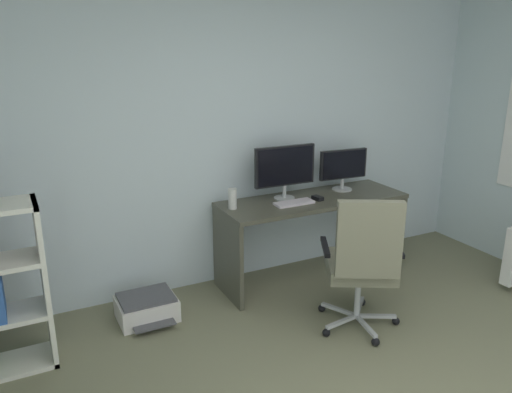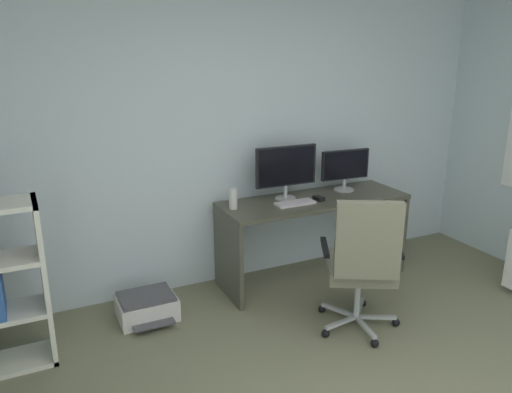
{
  "view_description": "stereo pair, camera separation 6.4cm",
  "coord_description": "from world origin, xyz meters",
  "px_view_note": "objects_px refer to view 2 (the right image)",
  "views": [
    {
      "loc": [
        -1.7,
        -1.4,
        2.07
      ],
      "look_at": [
        -0.06,
        1.85,
        0.95
      ],
      "focal_mm": 35.76,
      "sensor_mm": 36.0,
      "label": 1
    },
    {
      "loc": [
        -1.64,
        -1.43,
        2.07
      ],
      "look_at": [
        -0.06,
        1.85,
        0.95
      ],
      "focal_mm": 35.76,
      "sensor_mm": 36.0,
      "label": 2
    }
  ],
  "objects_px": {
    "office_chair": "(362,260)",
    "printer": "(147,307)",
    "computer_mouse": "(319,198)",
    "desktop_speaker": "(233,199)",
    "keyboard": "(295,203)",
    "monitor_main": "(286,168)",
    "monitor_secondary": "(345,167)",
    "desk": "(313,219)"
  },
  "relations": [
    {
      "from": "printer",
      "to": "office_chair",
      "type": "bearing_deg",
      "value": -33.3
    },
    {
      "from": "desktop_speaker",
      "to": "office_chair",
      "type": "height_order",
      "value": "office_chair"
    },
    {
      "from": "monitor_secondary",
      "to": "keyboard",
      "type": "relative_size",
      "value": 1.37
    },
    {
      "from": "keyboard",
      "to": "printer",
      "type": "height_order",
      "value": "keyboard"
    },
    {
      "from": "monitor_secondary",
      "to": "computer_mouse",
      "type": "distance_m",
      "value": 0.45
    },
    {
      "from": "monitor_main",
      "to": "computer_mouse",
      "type": "distance_m",
      "value": 0.39
    },
    {
      "from": "desk",
      "to": "printer",
      "type": "relative_size",
      "value": 3.8
    },
    {
      "from": "desk",
      "to": "computer_mouse",
      "type": "bearing_deg",
      "value": -82.5
    },
    {
      "from": "monitor_secondary",
      "to": "computer_mouse",
      "type": "xyz_separation_m",
      "value": [
        -0.37,
        -0.16,
        -0.21
      ]
    },
    {
      "from": "monitor_main",
      "to": "desktop_speaker",
      "type": "relative_size",
      "value": 3.27
    },
    {
      "from": "monitor_main",
      "to": "printer",
      "type": "relative_size",
      "value": 1.27
    },
    {
      "from": "keyboard",
      "to": "computer_mouse",
      "type": "bearing_deg",
      "value": 1.71
    },
    {
      "from": "keyboard",
      "to": "desktop_speaker",
      "type": "height_order",
      "value": "desktop_speaker"
    },
    {
      "from": "computer_mouse",
      "to": "desktop_speaker",
      "type": "distance_m",
      "value": 0.76
    },
    {
      "from": "keyboard",
      "to": "computer_mouse",
      "type": "relative_size",
      "value": 3.4
    },
    {
      "from": "monitor_main",
      "to": "keyboard",
      "type": "xyz_separation_m",
      "value": [
        -0.0,
        -0.17,
        -0.27
      ]
    },
    {
      "from": "desk",
      "to": "desktop_speaker",
      "type": "relative_size",
      "value": 9.81
    },
    {
      "from": "desktop_speaker",
      "to": "printer",
      "type": "height_order",
      "value": "desktop_speaker"
    },
    {
      "from": "desk",
      "to": "printer",
      "type": "distance_m",
      "value": 1.59
    },
    {
      "from": "desk",
      "to": "monitor_main",
      "type": "xyz_separation_m",
      "value": [
        -0.23,
        0.1,
        0.46
      ]
    },
    {
      "from": "desktop_speaker",
      "to": "printer",
      "type": "bearing_deg",
      "value": -172.82
    },
    {
      "from": "monitor_secondary",
      "to": "computer_mouse",
      "type": "bearing_deg",
      "value": -156.77
    },
    {
      "from": "printer",
      "to": "monitor_secondary",
      "type": "bearing_deg",
      "value": 4.38
    },
    {
      "from": "keyboard",
      "to": "printer",
      "type": "distance_m",
      "value": 1.45
    },
    {
      "from": "monitor_main",
      "to": "monitor_secondary",
      "type": "relative_size",
      "value": 1.19
    },
    {
      "from": "printer",
      "to": "monitor_main",
      "type": "bearing_deg",
      "value": 6.43
    },
    {
      "from": "desktop_speaker",
      "to": "computer_mouse",
      "type": "bearing_deg",
      "value": -8.52
    },
    {
      "from": "monitor_secondary",
      "to": "printer",
      "type": "xyz_separation_m",
      "value": [
        -1.9,
        -0.15,
        -0.88
      ]
    },
    {
      "from": "keyboard",
      "to": "computer_mouse",
      "type": "distance_m",
      "value": 0.24
    },
    {
      "from": "office_chair",
      "to": "monitor_main",
      "type": "bearing_deg",
      "value": 92.96
    },
    {
      "from": "monitor_main",
      "to": "monitor_secondary",
      "type": "height_order",
      "value": "monitor_main"
    },
    {
      "from": "monitor_main",
      "to": "monitor_secondary",
      "type": "xyz_separation_m",
      "value": [
        0.61,
        0.0,
        -0.05
      ]
    },
    {
      "from": "desk",
      "to": "monitor_main",
      "type": "distance_m",
      "value": 0.53
    },
    {
      "from": "computer_mouse",
      "to": "printer",
      "type": "xyz_separation_m",
      "value": [
        -1.53,
        0.01,
        -0.67
      ]
    },
    {
      "from": "office_chair",
      "to": "printer",
      "type": "relative_size",
      "value": 2.44
    },
    {
      "from": "computer_mouse",
      "to": "office_chair",
      "type": "xyz_separation_m",
      "value": [
        -0.18,
        -0.87,
        -0.19
      ]
    },
    {
      "from": "monitor_main",
      "to": "keyboard",
      "type": "height_order",
      "value": "monitor_main"
    },
    {
      "from": "monitor_secondary",
      "to": "printer",
      "type": "distance_m",
      "value": 2.1
    },
    {
      "from": "monitor_main",
      "to": "printer",
      "type": "xyz_separation_m",
      "value": [
        -1.29,
        -0.15,
        -0.93
      ]
    },
    {
      "from": "office_chair",
      "to": "printer",
      "type": "bearing_deg",
      "value": 146.7
    },
    {
      "from": "monitor_main",
      "to": "office_chair",
      "type": "height_order",
      "value": "monitor_main"
    },
    {
      "from": "computer_mouse",
      "to": "printer",
      "type": "relative_size",
      "value": 0.23
    }
  ]
}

